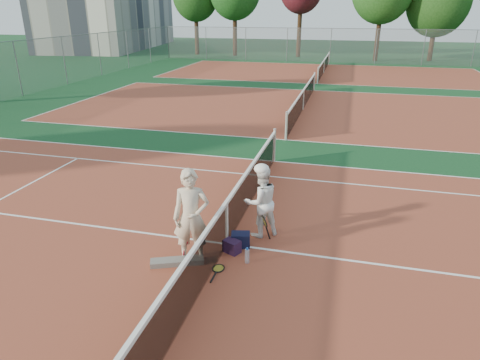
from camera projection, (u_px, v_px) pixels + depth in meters
name	position (u px, v px, depth m)	size (l,w,h in m)	color
ground	(227.00, 244.00, 9.08)	(130.00, 130.00, 0.00)	#0F3A1B
court_main	(227.00, 244.00, 9.08)	(23.77, 10.97, 0.01)	brown
court_far_a	(303.00, 109.00, 21.21)	(23.77, 10.97, 0.01)	brown
court_far_b	(324.00, 73.00, 33.33)	(23.77, 10.97, 0.01)	brown
net_main	(227.00, 223.00, 8.89)	(0.10, 10.98, 1.02)	black
net_far_a	(303.00, 99.00, 21.02)	(0.10, 10.98, 1.02)	black
net_far_b	(324.00, 66.00, 33.14)	(0.10, 10.98, 1.02)	black
fence_back	(331.00, 46.00, 39.06)	(32.00, 0.06, 3.00)	slate
player_a	(191.00, 217.00, 8.15)	(0.70, 0.46, 1.92)	beige
player_b	(261.00, 202.00, 9.19)	(0.77, 0.60, 1.59)	white
racket_red	(186.00, 246.00, 8.45)	(0.14, 0.27, 0.59)	maroon
racket_black_held	(264.00, 228.00, 9.14)	(0.21, 0.27, 0.58)	black
racket_spare	(218.00, 268.00, 8.21)	(0.60, 0.27, 0.03)	black
sports_bag_navy	(241.00, 240.00, 8.96)	(0.39, 0.26, 0.31)	black
sports_bag_purple	(232.00, 246.00, 8.74)	(0.33, 0.23, 0.27)	black
net_cover_canvas	(177.00, 262.00, 8.36)	(1.03, 0.24, 0.11)	#63605A
water_bottle	(247.00, 256.00, 8.37)	(0.09, 0.09, 0.30)	silver
tree_back_4	(439.00, 0.00, 38.78)	(5.66, 5.66, 8.63)	#382314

